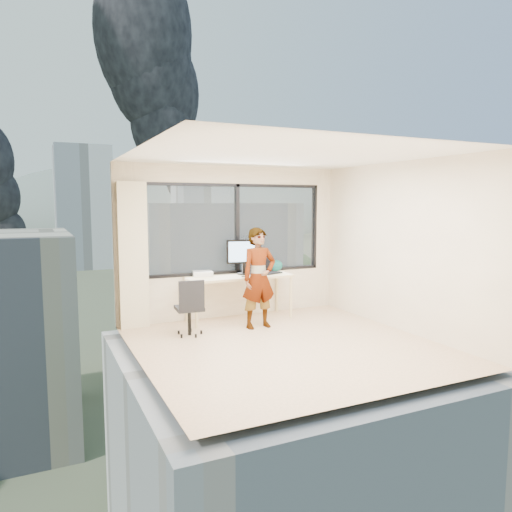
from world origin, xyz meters
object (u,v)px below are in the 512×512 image
desk (240,297)px  laptop (270,267)px  monitor (244,257)px  handbag (276,266)px  game_console (203,273)px  chair (189,306)px  person (259,278)px

desk → laptop: 0.77m
monitor → handbag: (0.66, 0.08, -0.20)m
game_console → laptop: bearing=-0.3°
desk → chair: chair is taller
desk → person: person is taller
chair → person: size_ratio=0.55×
chair → handbag: 2.07m
person → monitor: person is taller
person → handbag: size_ratio=6.05×
monitor → desk: bearing=-126.1°
desk → game_console: size_ratio=5.54×
desk → game_console: 0.75m
handbag → laptop: bearing=-135.4°
game_console → person: bearing=-42.6°
monitor → handbag: monitor is taller
desk → game_console: bearing=156.3°
desk → monitor: size_ratio=2.96×
desk → person: bearing=-83.6°
person → monitor: bearing=81.2°
game_console → laptop: laptop is taller
person → game_console: (-0.64, 0.87, -0.00)m
game_console → handbag: (1.37, -0.04, 0.06)m
person → handbag: (0.73, 0.83, 0.06)m
chair → laptop: 1.81m
chair → person: bearing=2.9°
desk → handbag: handbag is taller
monitor → laptop: bearing=-4.0°
monitor → handbag: bearing=17.7°
laptop → handbag: bearing=21.1°
person → handbag: 1.11m
handbag → monitor: bearing=-171.0°
person → laptop: person is taller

